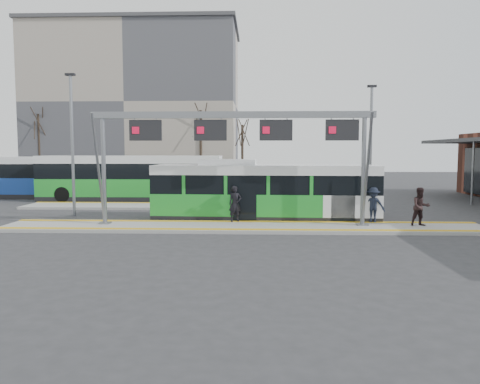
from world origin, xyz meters
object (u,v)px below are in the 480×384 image
(passenger_b, at_px, (421,207))
(passenger_c, at_px, (373,205))
(hero_bus, at_px, (264,193))
(gantry, at_px, (235,135))
(passenger_a, at_px, (235,204))

(passenger_b, distance_m, passenger_c, 2.13)
(hero_bus, distance_m, passenger_c, 5.40)
(gantry, height_order, passenger_b, gantry)
(gantry, distance_m, passenger_a, 3.39)
(passenger_a, height_order, passenger_c, passenger_a)
(passenger_a, bearing_deg, hero_bus, 27.09)
(passenger_b, bearing_deg, passenger_a, 166.99)
(hero_bus, distance_m, passenger_b, 7.50)
(passenger_b, height_order, passenger_c, passenger_b)
(hero_bus, height_order, passenger_b, hero_bus)
(hero_bus, relative_size, passenger_c, 6.82)
(gantry, height_order, hero_bus, gantry)
(passenger_a, xyz_separation_m, passenger_b, (8.49, -0.93, 0.01))
(hero_bus, xyz_separation_m, passenger_a, (-1.42, -1.53, -0.42))
(gantry, distance_m, passenger_b, 9.05)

